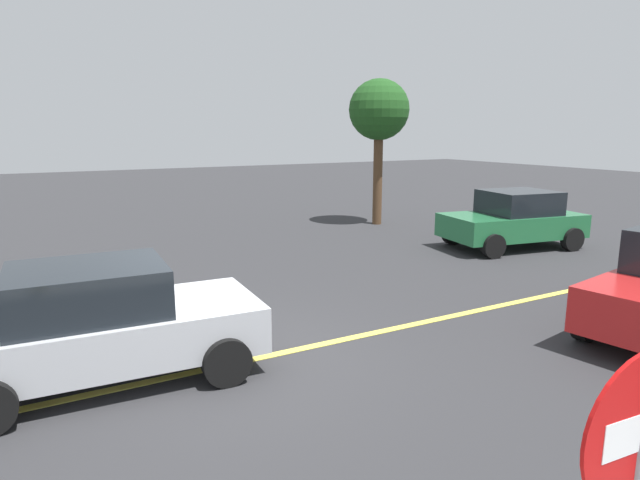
{
  "coord_description": "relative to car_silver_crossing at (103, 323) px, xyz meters",
  "views": [
    {
      "loc": [
        -2.34,
        -6.84,
        3.25
      ],
      "look_at": [
        1.79,
        0.61,
        1.51
      ],
      "focal_mm": 30.33,
      "sensor_mm": 36.0,
      "label": 1
    }
  ],
  "objects": [
    {
      "name": "ground_plane",
      "position": [
        1.59,
        -0.36,
        -0.79
      ],
      "size": [
        80.0,
        80.0,
        0.0
      ],
      "primitive_type": "plane",
      "color": "#2D2D30"
    },
    {
      "name": "car_green_near_curb",
      "position": [
        11.17,
        3.18,
        0.01
      ],
      "size": [
        4.05,
        2.54,
        1.59
      ],
      "color": "#236B3D",
      "rests_on": "ground_plane"
    },
    {
      "name": "tree_left_verge",
      "position": [
        10.06,
        8.2,
        3.04
      ],
      "size": [
        2.04,
        2.04,
        4.94
      ],
      "color": "#513823",
      "rests_on": "ground_plane"
    },
    {
      "name": "car_silver_crossing",
      "position": [
        0.0,
        0.0,
        0.0
      ],
      "size": [
        4.01,
        2.11,
        1.57
      ],
      "color": "#B7BABF",
      "rests_on": "ground_plane"
    },
    {
      "name": "lane_marking_centre",
      "position": [
        4.59,
        -0.36,
        -0.78
      ],
      "size": [
        28.0,
        0.16,
        0.01
      ],
      "primitive_type": "cube",
      "color": "#E0D14C"
    }
  ]
}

